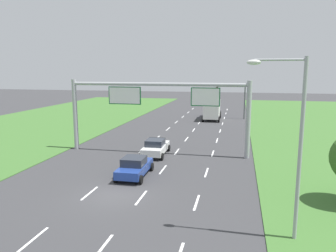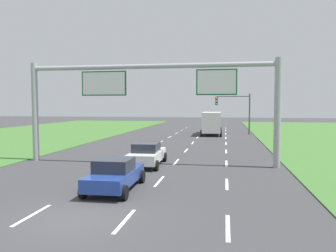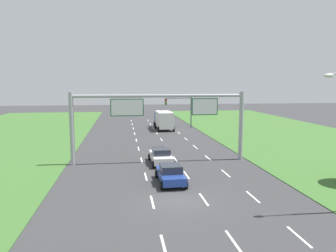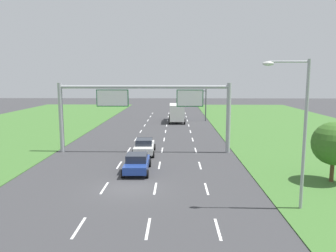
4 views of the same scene
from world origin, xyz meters
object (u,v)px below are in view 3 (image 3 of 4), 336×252
car_near_red (161,156)px  car_lead_silver (171,174)px  box_truck (163,119)px  sign_gantry (160,113)px  traffic_light_mast (180,106)px

car_near_red → car_lead_silver: size_ratio=1.04×
box_truck → sign_gantry: size_ratio=0.46×
car_lead_silver → sign_gantry: (0.02, 7.08, 4.13)m
car_lead_silver → box_truck: bearing=82.8°
sign_gantry → car_near_red: bearing=-92.8°
car_lead_silver → traffic_light_mast: size_ratio=0.77×
car_near_red → car_lead_silver: bearing=-91.5°
box_truck → sign_gantry: sign_gantry is taller
car_lead_silver → sign_gantry: sign_gantry is taller
car_near_red → car_lead_silver: car_near_red is taller
traffic_light_mast → car_lead_silver: bearing=-101.5°
car_lead_silver → box_truck: (3.30, 30.44, 0.93)m
box_truck → car_lead_silver: bearing=-97.1°
box_truck → traffic_light_mast: traffic_light_mast is taller
car_lead_silver → box_truck: box_truck is taller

